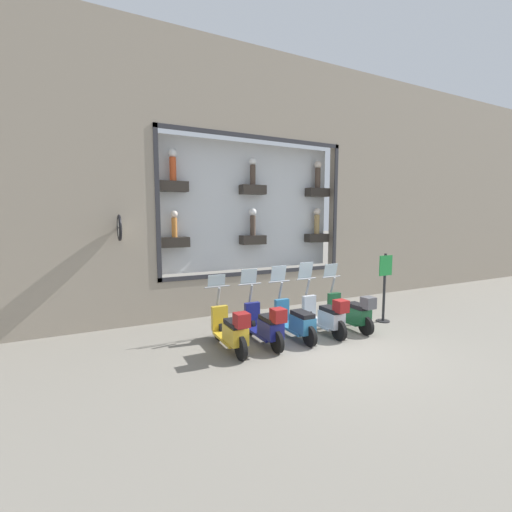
{
  "coord_description": "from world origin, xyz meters",
  "views": [
    {
      "loc": [
        -5.89,
        4.68,
        2.82
      ],
      "look_at": [
        2.16,
        0.67,
        1.84
      ],
      "focal_mm": 24.0,
      "sensor_mm": 36.0,
      "label": 1
    }
  ],
  "objects_px": {
    "scooter_navy_3": "(266,325)",
    "scooter_yellow_4": "(231,330)",
    "scooter_teal_2": "(296,321)",
    "shop_sign_post": "(385,285)",
    "scooter_green_0": "(352,312)",
    "scooter_silver_1": "(326,315)"
  },
  "relations": [
    {
      "from": "shop_sign_post",
      "to": "scooter_silver_1",
      "type": "bearing_deg",
      "value": 93.25
    },
    {
      "from": "scooter_silver_1",
      "to": "shop_sign_post",
      "type": "relative_size",
      "value": 0.95
    },
    {
      "from": "scooter_green_0",
      "to": "scooter_navy_3",
      "type": "distance_m",
      "value": 2.49
    },
    {
      "from": "scooter_navy_3",
      "to": "shop_sign_post",
      "type": "relative_size",
      "value": 0.95
    },
    {
      "from": "shop_sign_post",
      "to": "scooter_teal_2",
      "type": "bearing_deg",
      "value": 91.13
    },
    {
      "from": "shop_sign_post",
      "to": "scooter_green_0",
      "type": "bearing_deg",
      "value": 95.68
    },
    {
      "from": "scooter_navy_3",
      "to": "scooter_yellow_4",
      "type": "xyz_separation_m",
      "value": [
        0.0,
        0.83,
        0.0
      ]
    },
    {
      "from": "scooter_silver_1",
      "to": "scooter_navy_3",
      "type": "xyz_separation_m",
      "value": [
        -0.0,
        1.66,
        -0.0
      ]
    },
    {
      "from": "scooter_silver_1",
      "to": "shop_sign_post",
      "type": "xyz_separation_m",
      "value": [
        0.12,
        -2.08,
        0.56
      ]
    },
    {
      "from": "scooter_silver_1",
      "to": "scooter_teal_2",
      "type": "bearing_deg",
      "value": 85.83
    },
    {
      "from": "scooter_navy_3",
      "to": "shop_sign_post",
      "type": "height_order",
      "value": "shop_sign_post"
    },
    {
      "from": "scooter_green_0",
      "to": "scooter_silver_1",
      "type": "relative_size",
      "value": 1.0
    },
    {
      "from": "scooter_navy_3",
      "to": "shop_sign_post",
      "type": "distance_m",
      "value": 3.79
    },
    {
      "from": "scooter_teal_2",
      "to": "shop_sign_post",
      "type": "bearing_deg",
      "value": -88.87
    },
    {
      "from": "scooter_teal_2",
      "to": "scooter_navy_3",
      "type": "relative_size",
      "value": 1.0
    },
    {
      "from": "scooter_silver_1",
      "to": "shop_sign_post",
      "type": "distance_m",
      "value": 2.16
    },
    {
      "from": "scooter_navy_3",
      "to": "scooter_yellow_4",
      "type": "bearing_deg",
      "value": 89.93
    },
    {
      "from": "scooter_teal_2",
      "to": "shop_sign_post",
      "type": "xyz_separation_m",
      "value": [
        0.06,
        -2.91,
        0.61
      ]
    },
    {
      "from": "scooter_green_0",
      "to": "scooter_teal_2",
      "type": "distance_m",
      "value": 1.66
    },
    {
      "from": "scooter_silver_1",
      "to": "scooter_teal_2",
      "type": "height_order",
      "value": "scooter_silver_1"
    },
    {
      "from": "scooter_teal_2",
      "to": "shop_sign_post",
      "type": "height_order",
      "value": "shop_sign_post"
    },
    {
      "from": "scooter_teal_2",
      "to": "scooter_navy_3",
      "type": "distance_m",
      "value": 0.84
    }
  ]
}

